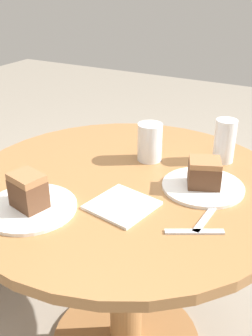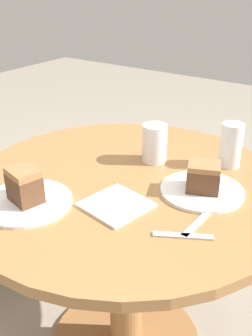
% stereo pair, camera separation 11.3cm
% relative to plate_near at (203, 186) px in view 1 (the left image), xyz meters
% --- Properties ---
extents(table, '(0.99, 0.99, 0.71)m').
position_rel_plate_near_xyz_m(table, '(-0.06, 0.22, -0.20)').
color(table, '#9E6B3D').
rests_on(table, ground_plane).
extents(plate_near, '(0.24, 0.24, 0.01)m').
position_rel_plate_near_xyz_m(plate_near, '(0.00, 0.00, 0.00)').
color(plate_near, white).
rests_on(plate_near, table).
extents(plate_far, '(0.25, 0.25, 0.01)m').
position_rel_plate_near_xyz_m(plate_far, '(-0.33, 0.37, 0.00)').
color(plate_far, white).
rests_on(plate_far, table).
extents(cake_slice_near, '(0.11, 0.11, 0.08)m').
position_rel_plate_near_xyz_m(cake_slice_near, '(0.00, 0.00, 0.05)').
color(cake_slice_near, brown).
rests_on(cake_slice_near, plate_near).
extents(cake_slice_far, '(0.09, 0.10, 0.09)m').
position_rel_plate_near_xyz_m(cake_slice_far, '(-0.33, 0.37, 0.05)').
color(cake_slice_far, brown).
rests_on(cake_slice_far, plate_far).
extents(glass_lemonade, '(0.08, 0.08, 0.13)m').
position_rel_plate_near_xyz_m(glass_lemonade, '(0.10, 0.22, 0.05)').
color(glass_lemonade, silver).
rests_on(glass_lemonade, table).
extents(glass_water, '(0.07, 0.07, 0.14)m').
position_rel_plate_near_xyz_m(glass_water, '(0.21, 0.00, 0.06)').
color(glass_water, silver).
rests_on(glass_water, table).
extents(napkin_stack, '(0.18, 0.18, 0.01)m').
position_rel_plate_near_xyz_m(napkin_stack, '(-0.20, 0.16, -0.00)').
color(napkin_stack, white).
rests_on(napkin_stack, table).
extents(fork, '(0.18, 0.03, 0.00)m').
position_rel_plate_near_xyz_m(fork, '(-0.13, -0.06, -0.00)').
color(fork, silver).
rests_on(fork, table).
extents(spoon, '(0.08, 0.14, 0.00)m').
position_rel_plate_near_xyz_m(spoon, '(-0.22, -0.05, -0.00)').
color(spoon, silver).
rests_on(spoon, table).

